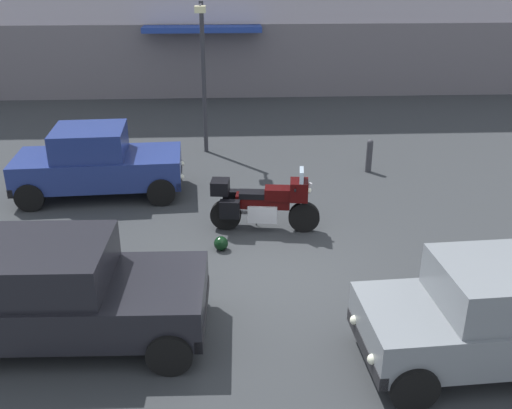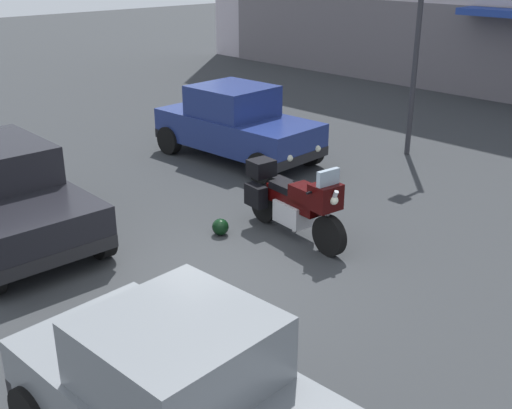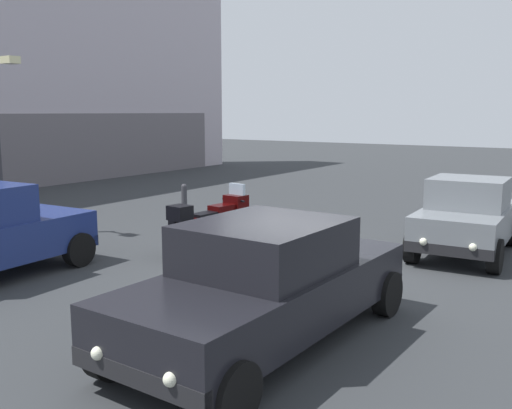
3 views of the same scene
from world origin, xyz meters
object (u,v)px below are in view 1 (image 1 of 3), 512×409
at_px(motorcycle, 263,203).
at_px(car_hatchback_near, 97,162).
at_px(car_sedan_far, 49,292).
at_px(bollard_curbside, 369,155).
at_px(streetlamp_curbside, 203,63).
at_px(helmet, 221,243).
at_px(car_compact_side, 486,317).

bearing_deg(motorcycle, car_hatchback_near, 157.24).
relative_size(car_hatchback_near, car_sedan_far, 0.86).
bearing_deg(bollard_curbside, streetlamp_curbside, 157.85).
distance_m(helmet, car_compact_side, 5.11).
distance_m(streetlamp_curbside, bollard_curbside, 5.10).
bearing_deg(car_compact_side, bollard_curbside, -94.89).
bearing_deg(streetlamp_curbside, car_hatchback_near, -129.52).
bearing_deg(car_compact_side, motorcycle, -60.84).
bearing_deg(car_sedan_far, motorcycle, -132.41).
relative_size(helmet, car_sedan_far, 0.06).
height_order(motorcycle, bollard_curbside, motorcycle).
xyz_separation_m(car_sedan_far, streetlamp_curbside, (2.02, 8.55, 1.79)).
bearing_deg(bollard_curbside, car_sedan_far, -132.99).
distance_m(motorcycle, bollard_curbside, 4.48).
bearing_deg(helmet, bollard_curbside, 47.12).
xyz_separation_m(helmet, bollard_curbside, (3.86, 4.16, 0.33)).
relative_size(car_sedan_far, streetlamp_curbside, 1.11).
bearing_deg(car_hatchback_near, streetlamp_curbside, 47.27).
xyz_separation_m(car_compact_side, streetlamp_curbside, (-4.08, 9.45, 1.80)).
bearing_deg(car_compact_side, car_hatchback_near, -48.10).
bearing_deg(car_hatchback_near, car_compact_side, -48.11).
xyz_separation_m(helmet, car_hatchback_near, (-2.89, 2.95, 0.67)).
relative_size(car_hatchback_near, bollard_curbside, 4.45).
distance_m(motorcycle, streetlamp_curbside, 5.59).
distance_m(car_hatchback_near, car_sedan_far, 5.61).
bearing_deg(motorcycle, helmet, -129.08).
relative_size(helmet, car_compact_side, 0.08).
bearing_deg(car_hatchback_near, helmet, -48.88).
distance_m(motorcycle, car_hatchback_near, 4.31).
bearing_deg(helmet, car_compact_side, -44.28).
bearing_deg(motorcycle, bollard_curbside, 54.65).
relative_size(car_sedan_far, bollard_curbside, 5.20).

